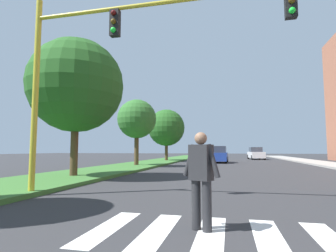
{
  "coord_description": "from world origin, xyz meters",
  "views": [
    {
      "loc": [
        -0.12,
        1.58,
        1.38
      ],
      "look_at": [
        -2.6,
        12.3,
        2.36
      ],
      "focal_mm": 28.39,
      "sensor_mm": 36.0,
      "label": 1
    }
  ],
  "objects_px": {
    "pedestrian_performer": "(201,175)",
    "sedan_midblock": "(218,155)",
    "sedan_distant": "(256,154)",
    "tree_distant": "(166,128)",
    "tree_far": "(137,119)",
    "tree_mid": "(76,86)",
    "traffic_light_gantry": "(113,48)"
  },
  "relations": [
    {
      "from": "sedan_midblock",
      "to": "sedan_distant",
      "type": "xyz_separation_m",
      "value": [
        4.84,
        11.34,
        -0.01
      ]
    },
    {
      "from": "pedestrian_performer",
      "to": "tree_far",
      "type": "bearing_deg",
      "value": 113.48
    },
    {
      "from": "tree_distant",
      "to": "tree_far",
      "type": "bearing_deg",
      "value": -90.83
    },
    {
      "from": "tree_mid",
      "to": "pedestrian_performer",
      "type": "xyz_separation_m",
      "value": [
        6.85,
        -6.87,
        -3.61
      ]
    },
    {
      "from": "traffic_light_gantry",
      "to": "sedan_distant",
      "type": "xyz_separation_m",
      "value": [
        6.94,
        33.17,
        -3.55
      ]
    },
    {
      "from": "tree_distant",
      "to": "sedan_distant",
      "type": "relative_size",
      "value": 1.27
    },
    {
      "from": "traffic_light_gantry",
      "to": "pedestrian_performer",
      "type": "relative_size",
      "value": 5.23
    },
    {
      "from": "tree_far",
      "to": "sedan_midblock",
      "type": "xyz_separation_m",
      "value": [
        6.26,
        8.18,
        -3.08
      ]
    },
    {
      "from": "tree_mid",
      "to": "traffic_light_gantry",
      "type": "relative_size",
      "value": 0.76
    },
    {
      "from": "tree_far",
      "to": "tree_distant",
      "type": "distance_m",
      "value": 9.98
    },
    {
      "from": "pedestrian_performer",
      "to": "tree_mid",
      "type": "bearing_deg",
      "value": 134.93
    },
    {
      "from": "tree_distant",
      "to": "pedestrian_performer",
      "type": "bearing_deg",
      "value": -75.34
    },
    {
      "from": "pedestrian_performer",
      "to": "sedan_midblock",
      "type": "distance_m",
      "value": 24.12
    },
    {
      "from": "pedestrian_performer",
      "to": "sedan_distant",
      "type": "distance_m",
      "value": 35.7
    },
    {
      "from": "pedestrian_performer",
      "to": "sedan_distant",
      "type": "height_order",
      "value": "sedan_distant"
    },
    {
      "from": "traffic_light_gantry",
      "to": "sedan_midblock",
      "type": "xyz_separation_m",
      "value": [
        2.1,
        21.83,
        -3.55
      ]
    },
    {
      "from": "sedan_midblock",
      "to": "sedan_distant",
      "type": "bearing_deg",
      "value": 66.9
    },
    {
      "from": "tree_far",
      "to": "tree_distant",
      "type": "relative_size",
      "value": 0.89
    },
    {
      "from": "tree_far",
      "to": "sedan_distant",
      "type": "bearing_deg",
      "value": 60.39
    },
    {
      "from": "tree_distant",
      "to": "sedan_distant",
      "type": "bearing_deg",
      "value": 41.07
    },
    {
      "from": "sedan_distant",
      "to": "traffic_light_gantry",
      "type": "bearing_deg",
      "value": -101.81
    },
    {
      "from": "tree_mid",
      "to": "pedestrian_performer",
      "type": "height_order",
      "value": "tree_mid"
    },
    {
      "from": "sedan_distant",
      "to": "sedan_midblock",
      "type": "bearing_deg",
      "value": -113.1
    },
    {
      "from": "traffic_light_gantry",
      "to": "sedan_distant",
      "type": "height_order",
      "value": "traffic_light_gantry"
    },
    {
      "from": "sedan_distant",
      "to": "pedestrian_performer",
      "type": "bearing_deg",
      "value": -96.71
    },
    {
      "from": "sedan_distant",
      "to": "tree_mid",
      "type": "bearing_deg",
      "value": -111.1
    },
    {
      "from": "tree_distant",
      "to": "sedan_distant",
      "type": "xyz_separation_m",
      "value": [
        10.95,
        9.54,
        -3.18
      ]
    },
    {
      "from": "sedan_midblock",
      "to": "pedestrian_performer",
      "type": "bearing_deg",
      "value": -88.42
    },
    {
      "from": "pedestrian_performer",
      "to": "sedan_distant",
      "type": "relative_size",
      "value": 0.36
    },
    {
      "from": "tree_far",
      "to": "traffic_light_gantry",
      "type": "bearing_deg",
      "value": -73.05
    },
    {
      "from": "tree_distant",
      "to": "sedan_midblock",
      "type": "relative_size",
      "value": 1.38
    },
    {
      "from": "tree_distant",
      "to": "pedestrian_performer",
      "type": "height_order",
      "value": "tree_distant"
    }
  ]
}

